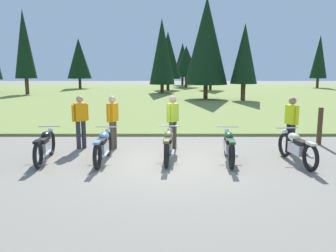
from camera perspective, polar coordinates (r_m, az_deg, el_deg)
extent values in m
plane|color=gray|center=(9.03, 0.00, -6.27)|extent=(140.00, 140.00, 0.00)
cube|color=olive|center=(34.42, 0.02, 5.47)|extent=(80.00, 44.00, 0.10)
cylinder|color=#47331E|center=(45.51, -14.72, 6.96)|extent=(0.36, 0.36, 1.41)
cone|color=black|center=(45.50, -14.89, 11.07)|extent=(3.10, 3.10, 5.11)
cylinder|color=#47331E|center=(40.38, 0.03, 7.02)|extent=(0.36, 0.36, 1.45)
cone|color=black|center=(40.38, 0.03, 11.95)|extent=(3.09, 3.09, 5.49)
cylinder|color=#47331E|center=(35.00, -0.98, 6.29)|extent=(0.36, 0.36, 1.02)
cone|color=black|center=(35.00, -1.00, 12.55)|extent=(2.61, 2.61, 6.63)
cylinder|color=#47331E|center=(50.30, 24.12, 6.64)|extent=(0.36, 0.36, 1.38)
cone|color=black|center=(50.30, 24.40, 10.69)|extent=(2.22, 2.22, 5.74)
cylinder|color=#47331E|center=(35.93, -22.84, 6.16)|extent=(0.36, 0.36, 1.68)
cone|color=black|center=(35.98, -23.27, 12.72)|extent=(2.04, 2.04, 6.56)
cylinder|color=#47331E|center=(40.80, 7.26, 7.20)|extent=(0.36, 0.36, 1.78)
cone|color=black|center=(40.80, 7.35, 11.71)|extent=(3.03, 3.03, 4.65)
cylinder|color=#47331E|center=(27.26, 12.68, 5.56)|extent=(0.36, 0.36, 1.40)
cone|color=black|center=(27.23, 12.92, 11.91)|extent=(2.09, 2.09, 4.63)
cylinder|color=#47331E|center=(27.91, 6.45, 5.71)|extent=(0.36, 0.36, 1.30)
cone|color=black|center=(27.95, 6.61, 14.16)|extent=(3.49, 3.49, 6.93)
cylinder|color=#47331E|center=(53.59, 2.50, 7.61)|extent=(0.36, 0.36, 1.43)
cone|color=black|center=(53.59, 2.53, 11.17)|extent=(3.02, 3.02, 5.24)
cylinder|color=#47331E|center=(47.12, 3.12, 7.42)|extent=(0.36, 0.36, 1.56)
cone|color=black|center=(47.11, 3.16, 10.93)|extent=(3.53, 3.53, 4.20)
torus|color=black|center=(10.37, -19.26, -2.76)|extent=(0.18, 0.71, 0.70)
torus|color=black|center=(9.04, -21.23, -4.61)|extent=(0.18, 0.71, 0.70)
cube|color=silver|center=(9.69, -20.19, -3.33)|extent=(0.27, 0.66, 0.28)
ellipsoid|color=black|center=(9.81, -20.04, -1.51)|extent=(0.31, 0.51, 0.22)
cube|color=black|center=(9.44, -20.59, -2.32)|extent=(0.27, 0.50, 0.10)
cube|color=black|center=(8.97, -21.36, -2.51)|extent=(0.17, 0.33, 0.06)
cylinder|color=silver|center=(10.18, -19.54, -0.07)|extent=(0.62, 0.10, 0.03)
sphere|color=silver|center=(10.31, -19.35, -0.67)|extent=(0.14, 0.14, 0.14)
cylinder|color=silver|center=(9.40, -19.76, -4.33)|extent=(0.13, 0.55, 0.07)
torus|color=black|center=(9.87, -10.14, -2.97)|extent=(0.11, 0.70, 0.70)
torus|color=black|center=(8.54, -11.91, -4.98)|extent=(0.11, 0.70, 0.70)
cube|color=silver|center=(9.19, -10.97, -3.60)|extent=(0.21, 0.64, 0.28)
ellipsoid|color=#598CC6|center=(9.30, -10.80, -1.67)|extent=(0.27, 0.48, 0.22)
cube|color=black|center=(8.93, -11.30, -2.54)|extent=(0.23, 0.48, 0.10)
cube|color=#598CC6|center=(8.46, -11.98, -2.75)|extent=(0.14, 0.32, 0.06)
cylinder|color=silver|center=(9.68, -10.34, -0.14)|extent=(0.62, 0.04, 0.03)
sphere|color=silver|center=(9.81, -10.19, -0.77)|extent=(0.14, 0.14, 0.14)
cylinder|color=silver|center=(8.90, -10.45, -4.67)|extent=(0.08, 0.55, 0.07)
torus|color=black|center=(9.86, 0.30, -2.83)|extent=(0.14, 0.70, 0.70)
torus|color=black|center=(8.50, -0.22, -4.84)|extent=(0.14, 0.70, 0.70)
cube|color=silver|center=(9.16, 0.06, -3.45)|extent=(0.24, 0.65, 0.28)
ellipsoid|color=brown|center=(9.28, 0.12, -1.52)|extent=(0.29, 0.49, 0.22)
cube|color=black|center=(8.90, -0.03, -2.39)|extent=(0.25, 0.49, 0.10)
cube|color=brown|center=(8.42, -0.22, -2.59)|extent=(0.16, 0.33, 0.06)
cylinder|color=silver|center=(9.66, 0.27, 0.00)|extent=(0.62, 0.07, 0.03)
sphere|color=silver|center=(9.80, 0.30, -0.63)|extent=(0.14, 0.14, 0.14)
cylinder|color=silver|center=(8.89, 0.85, -4.53)|extent=(0.10, 0.55, 0.07)
torus|color=black|center=(9.88, 9.96, -2.95)|extent=(0.15, 0.71, 0.70)
torus|color=black|center=(8.52, 10.84, -4.97)|extent=(0.15, 0.71, 0.70)
cube|color=silver|center=(9.19, 10.37, -3.58)|extent=(0.25, 0.65, 0.28)
ellipsoid|color=#144C23|center=(9.30, 10.31, -1.65)|extent=(0.30, 0.50, 0.22)
cube|color=black|center=(8.93, 10.56, -2.52)|extent=(0.26, 0.50, 0.10)
cube|color=#144C23|center=(8.44, 10.91, -2.73)|extent=(0.16, 0.33, 0.06)
cylinder|color=silver|center=(9.68, 10.10, -0.13)|extent=(0.62, 0.08, 0.03)
sphere|color=silver|center=(9.82, 10.01, -0.76)|extent=(0.14, 0.14, 0.14)
cylinder|color=silver|center=(8.94, 11.44, -4.64)|extent=(0.11, 0.55, 0.07)
torus|color=black|center=(10.11, 19.28, -3.05)|extent=(0.18, 0.71, 0.70)
torus|color=black|center=(8.91, 23.13, -4.94)|extent=(0.18, 0.71, 0.70)
cube|color=silver|center=(9.49, 21.10, -3.65)|extent=(0.27, 0.66, 0.28)
ellipsoid|color=beige|center=(9.59, 20.71, -1.78)|extent=(0.31, 0.51, 0.22)
cube|color=black|center=(9.26, 21.79, -2.62)|extent=(0.27, 0.50, 0.10)
cube|color=beige|center=(8.83, 23.27, -2.80)|extent=(0.17, 0.33, 0.06)
cylinder|color=silver|center=(9.93, 19.68, -0.30)|extent=(0.62, 0.10, 0.03)
sphere|color=silver|center=(10.06, 19.35, -0.91)|extent=(0.14, 0.14, 0.14)
cylinder|color=silver|center=(9.32, 22.67, -4.61)|extent=(0.13, 0.55, 0.07)
cylinder|color=#4C4233|center=(10.72, -9.06, -1.46)|extent=(0.14, 0.14, 0.88)
cylinder|color=#4C4233|center=(10.56, -9.52, -1.63)|extent=(0.14, 0.14, 0.88)
cube|color=orange|center=(10.53, -9.39, 2.31)|extent=(0.33, 0.41, 0.56)
sphere|color=beige|center=(10.49, -9.45, 4.47)|extent=(0.22, 0.22, 0.22)
cylinder|color=orange|center=(10.73, -8.79, 2.35)|extent=(0.09, 0.09, 0.52)
cylinder|color=orange|center=(10.33, -10.01, 2.04)|extent=(0.09, 0.09, 0.52)
cylinder|color=#4C4233|center=(10.42, 0.58, -1.65)|extent=(0.14, 0.14, 0.88)
cylinder|color=#4C4233|center=(10.57, 1.12, -1.50)|extent=(0.14, 0.14, 0.88)
cube|color=#C6E52D|center=(10.38, 0.86, 2.33)|extent=(0.38, 0.42, 0.56)
sphere|color=tan|center=(10.34, 0.87, 4.53)|extent=(0.22, 0.22, 0.22)
cylinder|color=#C6E52D|center=(10.19, 0.15, 2.09)|extent=(0.09, 0.09, 0.52)
cylinder|color=#C6E52D|center=(10.57, 1.55, 2.35)|extent=(0.09, 0.09, 0.52)
cylinder|color=black|center=(10.70, 19.84, -1.93)|extent=(0.14, 0.14, 0.88)
cylinder|color=black|center=(10.56, 20.45, -2.10)|extent=(0.14, 0.14, 0.88)
cube|color=#D8EA19|center=(10.52, 20.36, 1.83)|extent=(0.33, 0.41, 0.56)
sphere|color=#9E7051|center=(10.48, 20.49, 4.00)|extent=(0.22, 0.22, 0.22)
cylinder|color=#D8EA19|center=(10.70, 19.58, 1.89)|extent=(0.09, 0.09, 0.52)
cylinder|color=#D8EA19|center=(10.35, 21.16, 1.56)|extent=(0.09, 0.09, 0.52)
cylinder|color=#2D2D38|center=(10.95, -14.11, -1.39)|extent=(0.14, 0.14, 0.88)
cylinder|color=#2D2D38|center=(10.88, -14.97, -1.50)|extent=(0.14, 0.14, 0.88)
cube|color=orange|center=(10.81, -14.70, 2.30)|extent=(0.42, 0.40, 0.56)
sphere|color=tan|center=(10.77, -14.79, 4.42)|extent=(0.22, 0.22, 0.22)
cylinder|color=orange|center=(10.91, -13.59, 2.30)|extent=(0.09, 0.09, 0.52)
cylinder|color=orange|center=(10.72, -15.82, 2.09)|extent=(0.09, 0.09, 0.52)
cube|color=#47331E|center=(12.21, 24.48, -0.02)|extent=(0.12, 0.12, 1.24)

